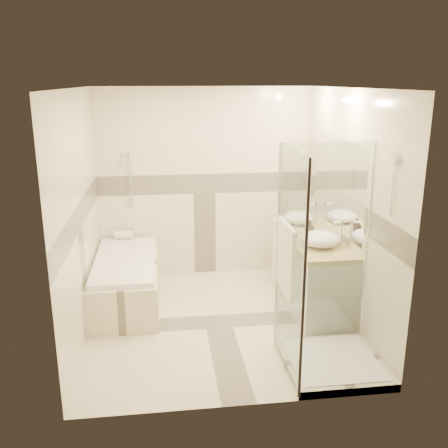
{
  "coord_description": "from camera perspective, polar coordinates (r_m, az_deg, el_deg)",
  "views": [
    {
      "loc": [
        -0.58,
        -4.97,
        2.58
      ],
      "look_at": [
        0.1,
        0.25,
        1.05
      ],
      "focal_mm": 40.0,
      "sensor_mm": 36.0,
      "label": 1
    }
  ],
  "objects": [
    {
      "name": "amenity_bottle_b",
      "position": [
        5.82,
        9.72,
        -0.45
      ],
      "size": [
        0.13,
        0.13,
        0.17
      ],
      "primitive_type": "imported",
      "rotation": [
        0.0,
        0.0,
        -0.01
      ],
      "color": "black",
      "rests_on": "vanity"
    },
    {
      "name": "faucet_far",
      "position": [
        5.5,
        13.14,
        -0.81
      ],
      "size": [
        0.11,
        0.03,
        0.28
      ],
      "color": "silver",
      "rests_on": "vanity"
    },
    {
      "name": "rolled_towel",
      "position": [
        6.68,
        -11.35,
        -1.23
      ],
      "size": [
        0.24,
        0.11,
        0.11
      ],
      "primitive_type": "cylinder",
      "rotation": [
        0.0,
        1.57,
        0.0
      ],
      "color": "white",
      "rests_on": "bathtub"
    },
    {
      "name": "shower_enclosure",
      "position": [
        4.72,
        10.96,
        -10.17
      ],
      "size": [
        0.96,
        0.93,
        2.04
      ],
      "color": "beige",
      "rests_on": "ground"
    },
    {
      "name": "vanity",
      "position": [
        5.94,
        9.82,
        -5.29
      ],
      "size": [
        0.58,
        1.62,
        0.85
      ],
      "color": "silver",
      "rests_on": "ground"
    },
    {
      "name": "vessel_sink_near",
      "position": [
        6.27,
        8.44,
        0.75
      ],
      "size": [
        0.39,
        0.39,
        0.15
      ],
      "primitive_type": "ellipsoid",
      "color": "white",
      "rests_on": "vanity"
    },
    {
      "name": "room",
      "position": [
        5.2,
        -0.15,
        1.46
      ],
      "size": [
        2.82,
        3.02,
        2.52
      ],
      "color": "beige",
      "rests_on": "ground"
    },
    {
      "name": "vessel_sink_far",
      "position": [
        5.45,
        10.96,
        -1.68
      ],
      "size": [
        0.42,
        0.42,
        0.17
      ],
      "primitive_type": "ellipsoid",
      "color": "white",
      "rests_on": "vanity"
    },
    {
      "name": "folded_towels",
      "position": [
        6.36,
        8.23,
        0.61
      ],
      "size": [
        0.17,
        0.26,
        0.08
      ],
      "primitive_type": "cube",
      "rotation": [
        0.0,
        0.0,
        0.1
      ],
      "color": "white",
      "rests_on": "vanity"
    },
    {
      "name": "bathtub",
      "position": [
        6.08,
        -11.13,
        -6.07
      ],
      "size": [
        0.75,
        1.7,
        0.56
      ],
      "color": "beige",
      "rests_on": "ground"
    },
    {
      "name": "amenity_bottle_a",
      "position": [
        5.83,
        9.7,
        -0.4
      ],
      "size": [
        0.09,
        0.09,
        0.18
      ],
      "primitive_type": "imported",
      "rotation": [
        0.0,
        0.0,
        0.15
      ],
      "color": "black",
      "rests_on": "vanity"
    },
    {
      "name": "faucet_near",
      "position": [
        6.32,
        10.35,
        1.46
      ],
      "size": [
        0.11,
        0.03,
        0.26
      ],
      "color": "silver",
      "rests_on": "vanity"
    }
  ]
}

